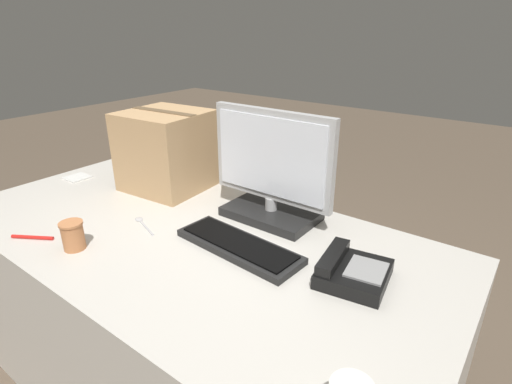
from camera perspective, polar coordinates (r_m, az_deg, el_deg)
office_desk at (r=1.62m, az=-9.13°, el=-17.05°), size 1.80×0.90×0.73m
monitor at (r=1.42m, az=2.21°, el=2.48°), size 0.48×0.21×0.40m
keyboard at (r=1.28m, az=-2.51°, el=-7.65°), size 0.44×0.18×0.03m
desk_phone at (r=1.17m, az=13.47°, el=-10.95°), size 0.21×0.22×0.07m
paper_cup_left at (r=1.39m, az=-24.69°, el=-5.66°), size 0.07×0.07×0.09m
spoon at (r=1.50m, az=-15.97°, el=-4.21°), size 0.16×0.07×0.00m
cardboard_box at (r=1.75m, az=-12.65°, el=5.83°), size 0.35×0.34×0.33m
pen_marker at (r=1.53m, az=-29.30°, el=-5.66°), size 0.13×0.09×0.01m
sticky_note_pad at (r=2.04m, az=-24.17°, el=1.90°), size 0.10×0.10×0.01m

